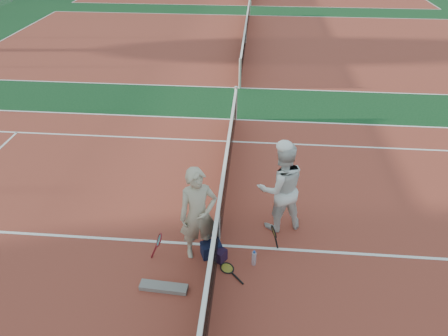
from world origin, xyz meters
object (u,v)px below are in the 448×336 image
object	(u,v)px
sports_bag_purple	(218,254)
water_bottle	(254,258)
sports_bag_navy	(211,249)
player_a	(198,215)
net_main	(219,226)
player_b	(281,187)
racket_spare	(227,268)
racket_red	(160,246)
racket_black_held	(273,238)

from	to	relation	value
sports_bag_purple	water_bottle	world-z (taller)	water_bottle
sports_bag_navy	sports_bag_purple	bearing A→B (deg)	-33.65
player_a	sports_bag_purple	distance (m)	0.93
sports_bag_purple	net_main	bearing A→B (deg)	91.93
player_b	racket_spare	bearing A→B (deg)	35.22
sports_bag_navy	racket_red	bearing A→B (deg)	-172.30
net_main	racket_spare	world-z (taller)	net_main
net_main	racket_red	world-z (taller)	net_main
sports_bag_navy	sports_bag_purple	world-z (taller)	sports_bag_navy
racket_red	racket_black_held	size ratio (longest dim) A/B	0.96
sports_bag_purple	water_bottle	bearing A→B (deg)	-6.83
player_b	sports_bag_navy	distance (m)	1.82
racket_black_held	racket_spare	xyz separation A→B (m)	(-0.85, -0.58, -0.28)
racket_red	player_a	bearing A→B (deg)	-0.84
sports_bag_navy	player_b	bearing A→B (deg)	36.68
racket_red	racket_black_held	xyz separation A→B (m)	(2.15, 0.38, 0.01)
player_b	racket_spare	size ratio (longest dim) A/B	3.30
player_a	water_bottle	distance (m)	1.35
net_main	racket_spare	xyz separation A→B (m)	(0.21, -0.58, -0.49)
sports_bag_purple	water_bottle	size ratio (longest dim) A/B	1.04
player_b	racket_red	bearing A→B (deg)	7.69
player_b	sports_bag_purple	world-z (taller)	player_b
racket_black_held	sports_bag_navy	world-z (taller)	racket_black_held
racket_black_held	sports_bag_purple	xyz separation A→B (m)	(-1.05, -0.34, -0.17)
racket_spare	sports_bag_navy	size ratio (longest dim) A/B	1.60
player_b	player_a	bearing A→B (deg)	13.22
net_main	player_a	size ratio (longest dim) A/B	5.64
sports_bag_navy	player_a	bearing A→B (deg)	171.02
player_a	sports_bag_navy	size ratio (longest dim) A/B	5.20
racket_black_held	player_a	bearing A→B (deg)	-10.58
net_main	water_bottle	bearing A→B (deg)	-31.40
racket_red	sports_bag_purple	xyz separation A→B (m)	(1.10, 0.04, -0.15)
racket_spare	sports_bag_purple	size ratio (longest dim) A/B	1.92
net_main	player_b	xyz separation A→B (m)	(1.17, 0.71, 0.48)
sports_bag_purple	water_bottle	xyz separation A→B (m)	(0.69, -0.08, 0.02)
racket_black_held	net_main	bearing A→B (deg)	-19.52
player_b	net_main	bearing A→B (deg)	13.01
racket_black_held	water_bottle	xyz separation A→B (m)	(-0.36, -0.42, -0.14)
player_a	racket_black_held	size ratio (longest dim) A/B	3.30
racket_black_held	water_bottle	bearing A→B (deg)	30.43
water_bottle	racket_spare	bearing A→B (deg)	-162.29
player_a	player_b	bearing A→B (deg)	11.29
player_a	racket_black_held	distance (m)	1.58
player_a	sports_bag_navy	distance (m)	0.86
net_main	racket_black_held	xyz separation A→B (m)	(1.06, -0.01, -0.22)
sports_bag_purple	racket_spare	bearing A→B (deg)	-50.34
racket_red	water_bottle	bearing A→B (deg)	-14.92
racket_red	water_bottle	distance (m)	1.79
player_a	water_bottle	bearing A→B (deg)	-31.34
racket_spare	sports_bag_navy	bearing A→B (deg)	2.95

